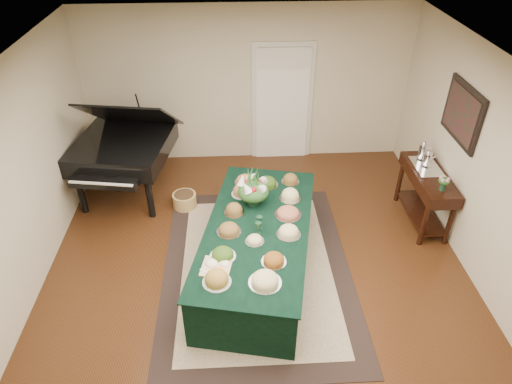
{
  "coord_description": "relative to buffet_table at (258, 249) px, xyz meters",
  "views": [
    {
      "loc": [
        -0.25,
        -4.34,
        4.3
      ],
      "look_at": [
        0.0,
        0.3,
        1.05
      ],
      "focal_mm": 32.0,
      "sensor_mm": 36.0,
      "label": 1
    }
  ],
  "objects": [
    {
      "name": "ground",
      "position": [
        -0.0,
        0.0,
        -0.37
      ],
      "size": [
        6.0,
        6.0,
        0.0
      ],
      "primitive_type": "plane",
      "color": "black",
      "rests_on": "ground"
    },
    {
      "name": "area_rug",
      "position": [
        -0.01,
        0.03,
        -0.36
      ],
      "size": [
        2.45,
        3.43,
        0.01
      ],
      "color": "black",
      "rests_on": "ground"
    },
    {
      "name": "kitchen_doorway",
      "position": [
        0.6,
        2.97,
        0.65
      ],
      "size": [
        1.05,
        0.07,
        2.1
      ],
      "color": "beige",
      "rests_on": "ground"
    },
    {
      "name": "buffet_table",
      "position": [
        0.0,
        0.0,
        0.0
      ],
      "size": [
        1.77,
        2.87,
        0.74
      ],
      "color": "black",
      "rests_on": "ground"
    },
    {
      "name": "food_platters",
      "position": [
        0.01,
        0.04,
        0.41
      ],
      "size": [
        1.29,
        2.26,
        0.12
      ],
      "color": "white",
      "rests_on": "buffet_table"
    },
    {
      "name": "cutting_board",
      "position": [
        -0.49,
        -0.66,
        0.4
      ],
      "size": [
        0.38,
        0.38,
        0.1
      ],
      "color": "tan",
      "rests_on": "buffet_table"
    },
    {
      "name": "green_goblets",
      "position": [
        0.01,
        -0.07,
        0.45
      ],
      "size": [
        0.1,
        0.19,
        0.18
      ],
      "color": "#153420",
      "rests_on": "buffet_table"
    },
    {
      "name": "floral_centerpiece",
      "position": [
        -0.03,
        0.5,
        0.61
      ],
      "size": [
        0.42,
        0.42,
        0.42
      ],
      "color": "#153420",
      "rests_on": "buffet_table"
    },
    {
      "name": "grand_piano",
      "position": [
        -1.96,
        1.89,
        0.48
      ],
      "size": [
        1.69,
        1.83,
        1.7
      ],
      "color": "black",
      "rests_on": "ground"
    },
    {
      "name": "wicker_basket",
      "position": [
        -1.06,
        1.47,
        -0.26
      ],
      "size": [
        0.37,
        0.37,
        0.23
      ],
      "primitive_type": "cylinder",
      "color": "#A87E43",
      "rests_on": "ground"
    },
    {
      "name": "mahogany_sideboard",
      "position": [
        2.49,
        0.93,
        0.28
      ],
      "size": [
        0.45,
        1.26,
        0.84
      ],
      "color": "black",
      "rests_on": "ground"
    },
    {
      "name": "tea_service",
      "position": [
        2.49,
        1.2,
        0.59
      ],
      "size": [
        0.34,
        0.58,
        0.3
      ],
      "color": "white",
      "rests_on": "mahogany_sideboard"
    },
    {
      "name": "pink_bouquet",
      "position": [
        2.49,
        0.52,
        0.61
      ],
      "size": [
        0.16,
        0.16,
        0.21
      ],
      "color": "#153420",
      "rests_on": "mahogany_sideboard"
    },
    {
      "name": "wall_painting",
      "position": [
        2.71,
        0.93,
        1.38
      ],
      "size": [
        0.05,
        0.95,
        0.75
      ],
      "color": "black",
      "rests_on": "ground"
    }
  ]
}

